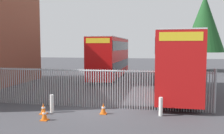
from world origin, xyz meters
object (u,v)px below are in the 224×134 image
traffic_cone_near_kerb (103,109)px  traffic_cone_by_gate (43,109)px  double_decker_bus_near_gate (174,61)px  bollard_center_front (161,107)px  double_decker_bus_behind_fence_left (110,56)px  bollard_near_left (52,104)px  traffic_cone_mid_forecourt (44,114)px

traffic_cone_near_kerb → traffic_cone_by_gate: bearing=-168.6°
double_decker_bus_near_gate → bollard_center_front: 6.07m
double_decker_bus_behind_fence_left → traffic_cone_by_gate: double_decker_bus_behind_fence_left is taller
bollard_near_left → traffic_cone_mid_forecourt: bearing=-79.5°
bollard_near_left → traffic_cone_near_kerb: bollard_near_left is taller
traffic_cone_mid_forecourt → bollard_near_left: bearing=100.5°
double_decker_bus_behind_fence_left → bollard_near_left: double_decker_bus_behind_fence_left is taller
double_decker_bus_behind_fence_left → bollard_near_left: bearing=-91.2°
bollard_center_front → traffic_cone_by_gate: size_ratio=1.61×
bollard_near_left → traffic_cone_by_gate: bollard_near_left is taller
traffic_cone_by_gate → traffic_cone_near_kerb: (3.05, 0.62, 0.00)m
traffic_cone_by_gate → traffic_cone_near_kerb: size_ratio=1.00×
bollard_center_front → traffic_cone_near_kerb: bollard_center_front is taller
double_decker_bus_near_gate → bollard_near_left: bearing=-137.1°
traffic_cone_by_gate → double_decker_bus_behind_fence_left: bearing=87.6°
bollard_near_left → traffic_cone_by_gate: bearing=-125.9°
double_decker_bus_near_gate → traffic_cone_by_gate: 9.73m
traffic_cone_mid_forecourt → double_decker_bus_near_gate: bearing=49.8°
bollard_center_front → double_decker_bus_near_gate: bearing=80.8°
double_decker_bus_behind_fence_left → traffic_cone_near_kerb: size_ratio=18.32×
double_decker_bus_near_gate → traffic_cone_near_kerb: bearing=-123.0°
bollard_near_left → traffic_cone_near_kerb: size_ratio=1.61×
double_decker_bus_behind_fence_left → bollard_center_front: double_decker_bus_behind_fence_left is taller
bollard_near_left → bollard_center_front: same height
double_decker_bus_behind_fence_left → traffic_cone_by_gate: bearing=-92.4°
bollard_near_left → bollard_center_front: 5.69m
double_decker_bus_near_gate → double_decker_bus_behind_fence_left: bearing=128.5°
double_decker_bus_near_gate → bollard_center_front: (-0.92, -5.68, -1.95)m
double_decker_bus_near_gate → traffic_cone_mid_forecourt: bearing=-130.2°
bollard_near_left → traffic_cone_by_gate: (-0.29, -0.40, -0.19)m
bollard_center_front → traffic_cone_mid_forecourt: bearing=-161.3°
bollard_near_left → traffic_cone_by_gate: 0.53m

